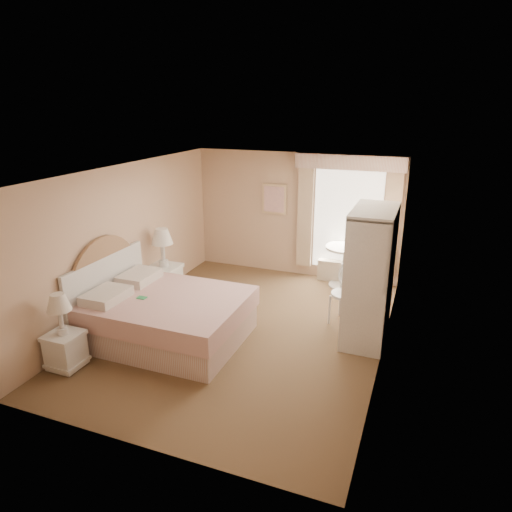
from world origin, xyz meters
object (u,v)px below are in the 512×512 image
at_px(bed, 160,314).
at_px(nightstand_near, 64,341).
at_px(cafe_chair, 348,289).
at_px(nightstand_far, 164,273).
at_px(round_table, 345,260).
at_px(armoire, 370,286).

xyz_separation_m(bed, nightstand_near, (-0.73, -1.19, 0.02)).
relative_size(nightstand_near, cafe_chair, 1.07).
bearing_deg(nightstand_far, round_table, 30.47).
height_order(cafe_chair, armoire, armoire).
height_order(nightstand_near, armoire, armoire).
xyz_separation_m(nightstand_near, nightstand_far, (0.00, 2.50, 0.09)).
height_order(bed, nightstand_far, bed).
relative_size(bed, armoire, 1.15).
relative_size(nightstand_far, round_table, 1.60).
xyz_separation_m(bed, nightstand_far, (-0.73, 1.31, 0.10)).
relative_size(nightstand_near, nightstand_far, 0.82).
xyz_separation_m(nightstand_far, cafe_chair, (3.28, 0.24, 0.09)).
height_order(nightstand_near, nightstand_far, nightstand_far).
relative_size(cafe_chair, armoire, 0.50).
distance_m(bed, armoire, 3.17).
xyz_separation_m(bed, armoire, (2.92, 1.14, 0.45)).
bearing_deg(cafe_chair, bed, -132.94).
height_order(round_table, cafe_chair, cafe_chair).
bearing_deg(nightstand_near, nightstand_far, 90.00).
bearing_deg(round_table, cafe_chair, -77.53).
relative_size(nightstand_near, round_table, 1.32).
relative_size(round_table, cafe_chair, 0.81).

